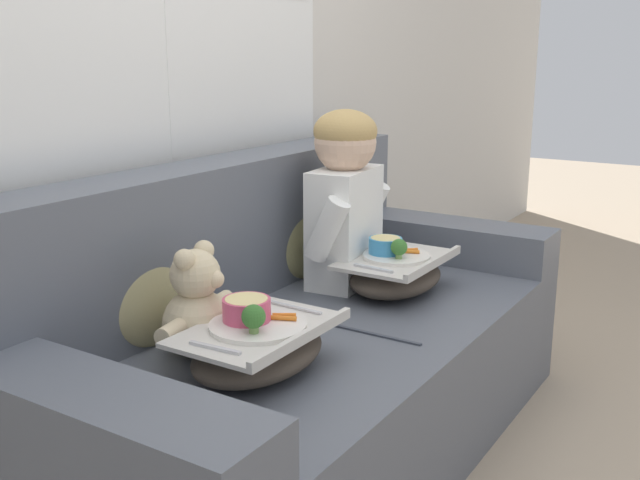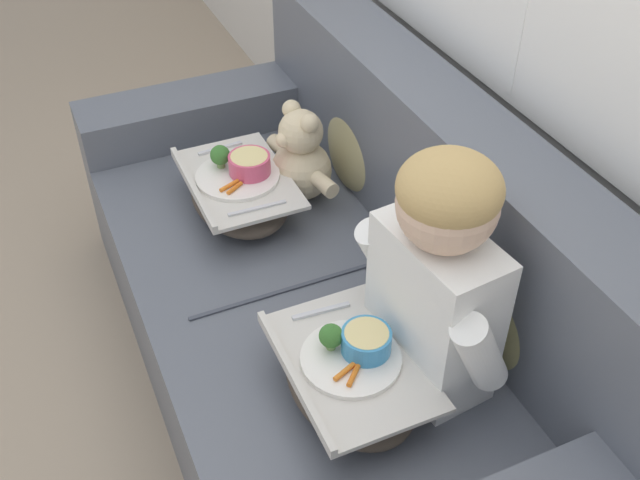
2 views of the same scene
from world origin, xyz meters
The scene contains 8 objects.
ground_plane centered at (0.00, 0.00, 0.00)m, with size 14.00×14.00×0.00m, color tan.
couch centered at (0.00, 0.07, 0.32)m, with size 1.98×0.96×0.90m.
throw_pillow_behind_child centered at (0.39, 0.30, 0.61)m, with size 0.36×0.17×0.37m.
throw_pillow_behind_teddy centered at (-0.39, 0.30, 0.61)m, with size 0.35×0.17×0.36m.
child_figure centered at (0.39, 0.11, 0.78)m, with size 0.44×0.23×0.61m.
teddy_bear centered at (-0.39, 0.11, 0.58)m, with size 0.34×0.24×0.31m.
lap_tray_child centered at (0.39, -0.09, 0.51)m, with size 0.42×0.29×0.20m.
lap_tray_teddy centered at (-0.39, -0.09, 0.52)m, with size 0.43×0.29×0.21m.
Camera 2 is at (1.37, -0.61, 1.84)m, focal length 42.00 mm.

